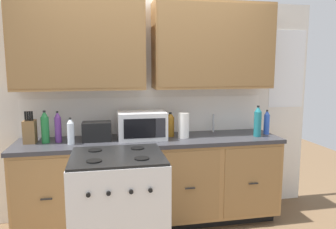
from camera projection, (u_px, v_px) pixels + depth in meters
wall_unit at (148, 70)px, 3.39m from camera, size 3.84×0.40×2.35m
counter_run at (152, 181)px, 3.36m from camera, size 2.67×0.64×0.92m
stove_range at (119, 210)px, 2.67m from camera, size 0.76×0.68×0.95m
microwave at (142, 125)px, 3.28m from camera, size 0.48×0.37×0.28m
toaster at (97, 131)px, 3.19m from camera, size 0.28×0.18×0.19m
knife_block at (30, 131)px, 3.10m from camera, size 0.11×0.14×0.31m
sink_faucet at (213, 123)px, 3.62m from camera, size 0.02×0.02×0.20m
paper_towel_roll at (183, 125)px, 3.32m from camera, size 0.12×0.12×0.26m
bottle_green at (45, 127)px, 3.09m from camera, size 0.08×0.08×0.31m
bottle_blue at (267, 122)px, 3.50m from camera, size 0.06×0.06×0.27m
bottle_violet at (58, 127)px, 3.12m from camera, size 0.06×0.06×0.30m
bottle_clear at (71, 131)px, 3.03m from camera, size 0.07×0.07×0.26m
bottle_teal at (258, 122)px, 3.38m from camera, size 0.08×0.08×0.33m
bottle_amber at (170, 125)px, 3.39m from camera, size 0.08×0.08×0.26m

